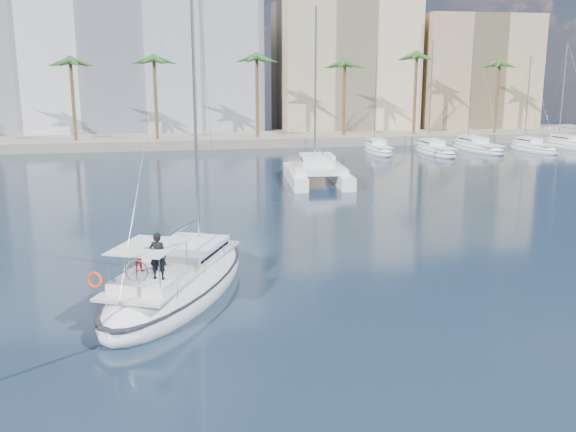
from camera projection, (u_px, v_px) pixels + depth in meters
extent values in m
plane|color=black|center=(296.00, 290.00, 29.07)|extent=(160.00, 160.00, 0.00)
cube|color=gray|center=(204.00, 139.00, 87.32)|extent=(120.00, 14.00, 1.20)
cube|color=silver|center=(114.00, 41.00, 93.59)|extent=(42.00, 16.00, 28.00)
cube|color=beige|center=(343.00, 69.00, 97.99)|extent=(20.00, 14.00, 20.00)
cube|color=tan|center=(470.00, 76.00, 100.05)|extent=(18.00, 12.00, 18.00)
cylinder|color=brown|center=(205.00, 107.00, 82.46)|extent=(0.44, 0.44, 10.50)
sphere|color=#295720|center=(204.00, 65.00, 81.30)|extent=(3.60, 3.60, 3.60)
cylinder|color=brown|center=(452.00, 104.00, 88.85)|extent=(0.44, 0.44, 10.50)
sphere|color=#295720|center=(454.00, 65.00, 87.69)|extent=(3.60, 3.60, 3.60)
ellipsoid|color=white|center=(178.00, 287.00, 28.34)|extent=(8.76, 12.87, 2.57)
ellipsoid|color=black|center=(178.00, 279.00, 28.26)|extent=(8.84, 12.99, 0.18)
cube|color=silver|center=(175.00, 267.00, 27.90)|extent=(6.43, 9.59, 0.12)
cube|color=white|center=(188.00, 251.00, 29.17)|extent=(4.10, 4.78, 0.60)
cube|color=black|center=(188.00, 250.00, 29.17)|extent=(3.92, 4.36, 0.14)
cylinder|color=#B7BABF|center=(194.00, 75.00, 28.80)|extent=(0.15, 0.15, 16.21)
cylinder|color=#B7BABF|center=(177.00, 231.00, 27.90)|extent=(2.19, 4.58, 0.11)
cube|color=white|center=(151.00, 279.00, 25.60)|extent=(3.42, 3.79, 0.36)
cube|color=silver|center=(148.00, 246.00, 25.18)|extent=(3.42, 3.79, 0.04)
torus|color=silver|center=(137.00, 271.00, 24.32)|extent=(0.89, 0.45, 0.96)
torus|color=#F93E0D|center=(95.00, 280.00, 24.29)|extent=(0.65, 0.44, 0.64)
imported|color=black|center=(158.00, 256.00, 24.81)|extent=(0.79, 0.65, 1.87)
imported|color=#AA1A22|center=(138.00, 258.00, 25.90)|extent=(0.67, 0.62, 1.10)
cube|color=white|center=(295.00, 176.00, 57.00)|extent=(2.22, 10.32, 1.10)
cube|color=white|center=(339.00, 176.00, 57.35)|extent=(2.22, 10.32, 1.10)
cube|color=white|center=(318.00, 169.00, 56.51)|extent=(5.07, 6.07, 0.50)
cube|color=white|center=(317.00, 160.00, 56.85)|extent=(3.11, 3.34, 1.00)
cube|color=black|center=(317.00, 159.00, 56.84)|extent=(3.09, 2.94, 0.18)
cylinder|color=#B7BABF|center=(315.00, 87.00, 56.95)|extent=(0.18, 0.18, 13.67)
ellipsoid|color=silver|center=(194.00, 240.00, 34.94)|extent=(0.24, 0.47, 0.22)
sphere|color=silver|center=(193.00, 238.00, 35.15)|extent=(0.12, 0.12, 0.12)
cube|color=gray|center=(187.00, 239.00, 34.87)|extent=(0.54, 0.19, 0.13)
cube|color=gray|center=(200.00, 239.00, 34.99)|extent=(0.54, 0.19, 0.13)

